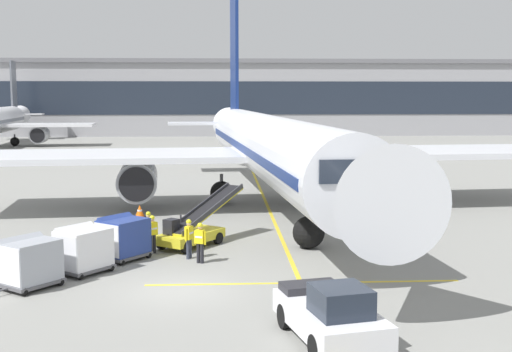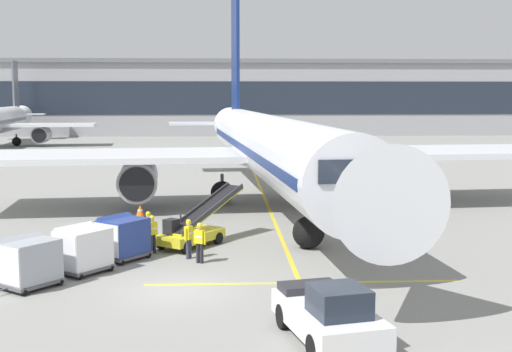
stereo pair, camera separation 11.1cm
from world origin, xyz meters
TOP-DOWN VIEW (x-y plane):
  - ground_plane at (0.00, 0.00)m, footprint 600.00×600.00m
  - parked_airplane at (4.61, 18.72)m, footprint 37.87×47.80m
  - belt_loader at (0.29, 7.43)m, footprint 4.25×5.13m
  - baggage_cart_lead at (-2.69, 4.88)m, footprint 2.49×2.64m
  - baggage_cart_second at (-3.97, 2.73)m, footprint 2.49×2.64m
  - baggage_cart_third at (-5.53, 0.72)m, footprint 2.49×2.64m
  - pushback_tug at (4.72, -5.34)m, footprint 3.03×4.76m
  - ground_crew_by_loader at (-1.51, 5.91)m, footprint 0.47×0.42m
  - ground_crew_by_carts at (-1.78, 6.92)m, footprint 0.36×0.54m
  - ground_crew_marshaller at (0.69, 4.04)m, footprint 0.52×0.39m
  - ground_crew_wingwalker at (0.18, 4.86)m, footprint 0.39×0.51m
  - safety_cone_engine_keepout at (-3.10, 14.74)m, footprint 0.69×0.69m
  - apron_guidance_line_lead_in at (4.59, 17.84)m, footprint 0.20×110.00m
  - apron_guidance_line_stop_bar at (4.68, 0.78)m, footprint 12.00×0.20m
  - terminal_building at (7.13, 98.36)m, footprint 134.38×18.17m

SIDE VIEW (x-z plane):
  - ground_plane at x=0.00m, z-range 0.00..0.00m
  - apron_guidance_line_lead_in at x=4.59m, z-range 0.00..0.01m
  - apron_guidance_line_stop_bar at x=4.68m, z-range 0.00..0.01m
  - safety_cone_engine_keepout at x=-3.10m, z-range -0.01..0.76m
  - belt_loader at x=0.29m, z-range -0.50..2.12m
  - pushback_tug at x=4.72m, z-range -0.09..1.74m
  - ground_crew_by_loader at x=-1.51m, z-range 0.13..1.87m
  - ground_crew_by_carts at x=-1.78m, z-range 0.13..1.87m
  - ground_crew_marshaller at x=0.69m, z-range 0.13..1.87m
  - ground_crew_wingwalker at x=0.18m, z-range 0.13..1.87m
  - baggage_cart_lead at x=-2.69m, z-range 0.04..1.96m
  - baggage_cart_second at x=-3.97m, z-range 0.04..1.96m
  - baggage_cart_third at x=-5.53m, z-range 0.04..1.96m
  - parked_airplane at x=4.61m, z-range -4.18..11.80m
  - terminal_building at x=7.13m, z-range -0.05..12.92m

